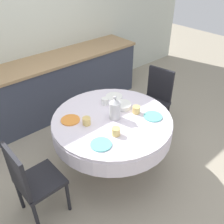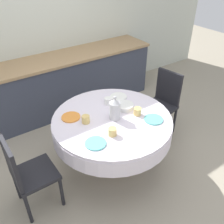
{
  "view_description": "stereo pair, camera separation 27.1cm",
  "coord_description": "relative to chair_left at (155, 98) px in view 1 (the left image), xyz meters",
  "views": [
    {
      "loc": [
        -1.48,
        -1.69,
        2.34
      ],
      "look_at": [
        0.0,
        0.0,
        0.81
      ],
      "focal_mm": 40.0,
      "sensor_mm": 36.0,
      "label": 1
    },
    {
      "loc": [
        -1.27,
        -1.85,
        2.34
      ],
      "look_at": [
        0.0,
        0.0,
        0.81
      ],
      "focal_mm": 40.0,
      "sensor_mm": 36.0,
      "label": 2
    }
  ],
  "objects": [
    {
      "name": "coffee_carafe",
      "position": [
        -0.97,
        -0.22,
        0.35
      ],
      "size": [
        0.12,
        0.12,
        0.29
      ],
      "color": "#B2B2B7",
      "rests_on": "dining_table"
    },
    {
      "name": "cup_near_right",
      "position": [
        -0.72,
        -0.3,
        0.26
      ],
      "size": [
        0.09,
        0.09,
        0.08
      ],
      "primitive_type": "cylinder",
      "color": "#DBB766",
      "rests_on": "dining_table"
    },
    {
      "name": "cup_far_right",
      "position": [
        -0.87,
        0.07,
        0.26
      ],
      "size": [
        0.09,
        0.09,
        0.08
      ],
      "primitive_type": "cylinder",
      "color": "white",
      "rests_on": "dining_table"
    },
    {
      "name": "plate_near_right",
      "position": [
        -0.64,
        -0.48,
        0.23
      ],
      "size": [
        0.21,
        0.21,
        0.01
      ],
      "primitive_type": "cylinder",
      "color": "#60BCB7",
      "rests_on": "dining_table"
    },
    {
      "name": "cup_far_left",
      "position": [
        -1.28,
        -0.11,
        0.26
      ],
      "size": [
        0.09,
        0.09,
        0.08
      ],
      "primitive_type": "cylinder",
      "color": "#DBB766",
      "rests_on": "dining_table"
    },
    {
      "name": "fruit_bowl",
      "position": [
        -0.76,
        -0.12,
        0.25
      ],
      "size": [
        0.21,
        0.21,
        0.05
      ],
      "primitive_type": "cylinder",
      "color": "silver",
      "rests_on": "dining_table"
    },
    {
      "name": "cup_near_left",
      "position": [
        -1.16,
        -0.44,
        0.26
      ],
      "size": [
        0.09,
        0.09,
        0.08
      ],
      "primitive_type": "cylinder",
      "color": "#DBB766",
      "rests_on": "dining_table"
    },
    {
      "name": "ground_plane",
      "position": [
        -1.0,
        -0.2,
        -0.51
      ],
      "size": [
        12.0,
        12.0,
        0.0
      ],
      "primitive_type": "plane",
      "color": "#9E937F"
    },
    {
      "name": "kitchen_counter",
      "position": [
        -1.0,
        1.35,
        -0.05
      ],
      "size": [
        3.24,
        0.64,
        0.91
      ],
      "color": "#383D4C",
      "rests_on": "ground_plane"
    },
    {
      "name": "chair_left",
      "position": [
        0.0,
        0.0,
        0.0
      ],
      "size": [
        0.47,
        0.47,
        0.92
      ],
      "rotation": [
        0.0,
        0.0,
        -4.52
      ],
      "color": "black",
      "rests_on": "ground_plane"
    },
    {
      "name": "dining_table",
      "position": [
        -1.0,
        -0.2,
        0.1
      ],
      "size": [
        1.34,
        1.34,
        0.73
      ],
      "color": "brown",
      "rests_on": "ground_plane"
    },
    {
      "name": "plate_far_left",
      "position": [
        -1.37,
        0.07,
        0.23
      ],
      "size": [
        0.21,
        0.21,
        0.01
      ],
      "primitive_type": "cylinder",
      "color": "orange",
      "rests_on": "dining_table"
    },
    {
      "name": "wall_back",
      "position": [
        -1.0,
        1.69,
        0.79
      ],
      "size": [
        7.0,
        0.05,
        2.6
      ],
      "color": "beige",
      "rests_on": "ground_plane"
    },
    {
      "name": "chair_right",
      "position": [
        -2.01,
        -0.21,
        0.0
      ],
      "size": [
        0.41,
        0.41,
        0.92
      ],
      "rotation": [
        0.0,
        0.0,
        -1.56
      ],
      "color": "black",
      "rests_on": "ground_plane"
    },
    {
      "name": "plate_near_left",
      "position": [
        -1.37,
        -0.46,
        0.23
      ],
      "size": [
        0.21,
        0.21,
        0.01
      ],
      "primitive_type": "cylinder",
      "color": "#60BCB7",
      "rests_on": "dining_table"
    },
    {
      "name": "plate_far_right",
      "position": [
        -0.68,
        0.13,
        0.23
      ],
      "size": [
        0.21,
        0.21,
        0.01
      ],
      "primitive_type": "cylinder",
      "color": "white",
      "rests_on": "dining_table"
    }
  ]
}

